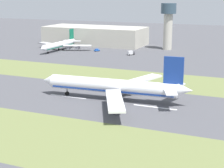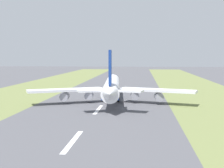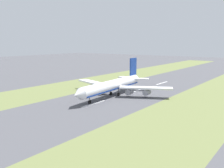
# 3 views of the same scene
# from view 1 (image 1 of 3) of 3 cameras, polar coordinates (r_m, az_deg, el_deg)

# --- Properties ---
(ground_plane) EXTENTS (800.00, 800.00, 0.00)m
(ground_plane) POSITION_cam_1_polar(r_m,az_deg,el_deg) (156.38, 1.19, -2.89)
(ground_plane) COLOR #4C4C51
(grass_median_west) EXTENTS (40.00, 600.00, 0.01)m
(grass_median_west) POSITION_cam_1_polar(r_m,az_deg,el_deg) (118.26, -7.14, -8.64)
(grass_median_west) COLOR olive
(grass_median_west) RESTS_ON ground
(grass_median_east) EXTENTS (40.00, 600.00, 0.01)m
(grass_median_east) POSITION_cam_1_polar(r_m,az_deg,el_deg) (197.42, 6.11, 0.59)
(grass_median_east) COLOR olive
(grass_median_east) RESTS_ON ground
(centreline_dash_mid) EXTENTS (1.20, 18.00, 0.01)m
(centreline_dash_mid) POSITION_cam_1_polar(r_m,az_deg,el_deg) (151.58, 6.54, -3.52)
(centreline_dash_mid) COLOR silver
(centreline_dash_mid) RESTS_ON ground
(centreline_dash_far) EXTENTS (1.20, 18.00, 0.01)m
(centreline_dash_far) POSITION_cam_1_polar(r_m,az_deg,el_deg) (166.88, -6.72, -1.90)
(centreline_dash_far) COLOR silver
(centreline_dash_far) RESTS_ON ground
(airplane_main_jet) EXTENTS (63.97, 67.22, 20.20)m
(airplane_main_jet) POSITION_cam_1_polar(r_m,az_deg,el_deg) (158.51, 0.65, -0.40)
(airplane_main_jet) COLOR white
(airplane_main_jet) RESTS_ON ground
(terminal_building) EXTENTS (36.00, 88.52, 15.38)m
(terminal_building) POSITION_cam_1_polar(r_m,az_deg,el_deg) (333.36, -2.61, 7.40)
(terminal_building) COLOR #BCB7A8
(terminal_building) RESTS_ON ground
(control_tower) EXTENTS (12.00, 12.00, 36.57)m
(control_tower) POSITION_cam_1_polar(r_m,az_deg,el_deg) (303.02, 8.56, 9.44)
(control_tower) COLOR #BCB7A8
(control_tower) RESTS_ON ground
(airplane_parked_apron) EXTENTS (50.91, 48.68, 15.33)m
(airplane_parked_apron) POSITION_cam_1_polar(r_m,az_deg,el_deg) (300.27, -7.91, 5.97)
(airplane_parked_apron) COLOR white
(airplane_parked_apron) RESTS_ON ground
(service_truck) EXTENTS (6.28, 4.96, 3.10)m
(service_truck) POSITION_cam_1_polar(r_m,az_deg,el_deg) (275.56, 2.87, 4.78)
(service_truck) COLOR #4C4C51
(service_truck) RESTS_ON ground
(apron_car) EXTENTS (4.63, 4.02, 2.03)m
(apron_car) POSITION_cam_1_polar(r_m,az_deg,el_deg) (292.98, -2.34, 5.19)
(apron_car) COLOR #1E51B2
(apron_car) RESTS_ON ground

